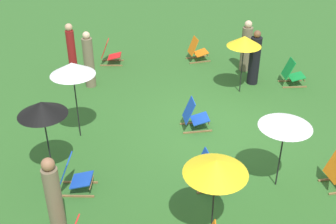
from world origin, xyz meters
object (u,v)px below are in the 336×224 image
Objects in this scene: umbrella_0 at (244,41)px; umbrella_4 at (72,69)px; person_1 at (71,50)px; person_4 at (54,198)px; deckchair_0 at (209,171)px; umbrella_3 at (216,167)px; person_2 at (246,47)px; deckchair_6 at (74,176)px; person_3 at (254,59)px; deckchair_3 at (292,74)px; deckchair_7 at (194,116)px; person_0 at (89,61)px; umbrella_1 at (42,108)px; deckchair_1 at (197,50)px; deckchair_8 at (110,53)px; umbrella_2 at (286,122)px.

umbrella_4 reaches higher than umbrella_0.
person_4 is (-6.91, -0.83, -0.02)m from person_1.
umbrella_3 reaches higher than deckchair_0.
person_2 is (3.83, -4.88, -1.06)m from umbrella_4.
umbrella_0 is 1.81m from person_2.
person_3 is (4.90, -4.75, 0.44)m from deckchair_6.
umbrella_4 reaches higher than deckchair_3.
umbrella_0 reaches higher than deckchair_7.
person_0 is 1.03× the size of person_1.
deckchair_0 is at bearing 161.47° from umbrella_0.
person_1 is (5.20, 0.36, -0.85)m from umbrella_1.
deckchair_7 is (-2.42, 3.23, 0.00)m from deckchair_3.
person_3 is at bearing 80.31° from deckchair_3.
umbrella_0 is 4.63m from person_0.
deckchair_3 is 8.46m from person_4.
person_1 is (0.90, 0.67, 0.00)m from person_0.
person_3 is (0.56, -0.49, -0.80)m from umbrella_0.
person_1 is 1.00× the size of person_2.
deckchair_6 is at bearing 135.53° from umbrella_0.
deckchair_1 is 3.39m from deckchair_3.
deckchair_0 is 6.64m from deckchair_1.
umbrella_1 is at bearing 165.94° from umbrella_4.
umbrella_1 reaches higher than umbrella_0.
umbrella_2 is at bearing -145.16° from deckchair_8.
deckchair_7 is 0.49× the size of umbrella_3.
deckchair_3 is 1.00× the size of deckchair_8.
deckchair_1 is 0.50× the size of person_1.
deckchair_8 is at bearing 11.11° from deckchair_0.
umbrella_0 is at bearing -41.38° from deckchair_6.
deckchair_7 is at bearing 34.40° from umbrella_2.
person_0 reaches higher than deckchair_1.
person_2 is (5.35, -5.26, -0.88)m from umbrella_1.
umbrella_1 is at bearing 111.32° from deckchair_7.
umbrella_4 is 1.17× the size of person_3.
umbrella_0 is 1.04× the size of person_2.
umbrella_0 is at bearing -51.93° from umbrella_1.
umbrella_1 reaches higher than person_0.
deckchair_0 is 1.88m from umbrella_2.
deckchair_3 is 6.03m from deckchair_8.
umbrella_1 is 5.28m from person_1.
umbrella_2 is 7.77m from person_1.
person_2 is 8.53m from person_4.
person_3 is at bearing -50.75° from umbrella_1.
deckchair_1 is 6.87m from umbrella_2.
umbrella_2 is 0.99× the size of person_2.
person_2 is (1.14, 1.25, 0.43)m from deckchair_3.
umbrella_0 is at bearing -45.04° from deckchair_7.
person_0 reaches higher than person_3.
person_3 is (6.23, -2.03, -0.77)m from umbrella_3.
umbrella_4 is at bearing 65.60° from umbrella_2.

